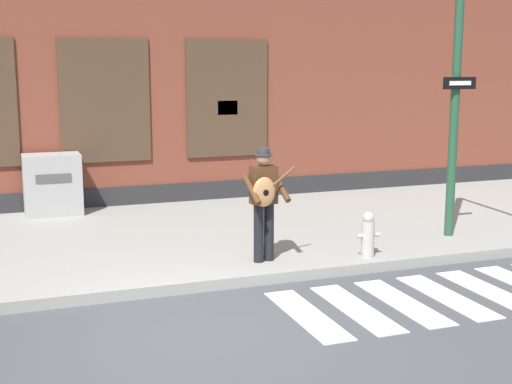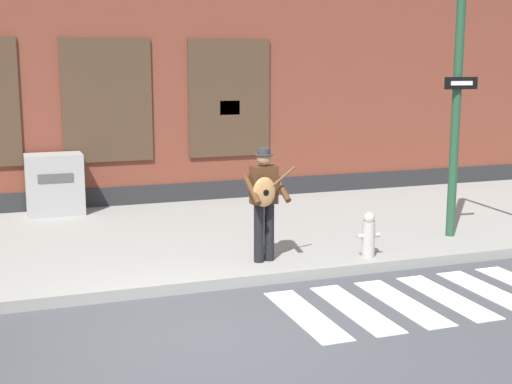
% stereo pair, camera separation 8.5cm
% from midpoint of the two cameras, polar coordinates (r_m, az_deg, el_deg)
% --- Properties ---
extents(ground_plane, '(160.00, 160.00, 0.00)m').
position_cam_midpoint_polar(ground_plane, '(8.47, -4.28, -11.17)').
color(ground_plane, '#424449').
extents(sidewalk, '(28.00, 5.61, 0.16)m').
position_cam_midpoint_polar(sidewalk, '(12.39, -9.46, -3.90)').
color(sidewalk, gray).
rests_on(sidewalk, ground).
extents(building_backdrop, '(28.00, 4.06, 6.46)m').
position_cam_midpoint_polar(building_backdrop, '(16.76, -12.75, 10.56)').
color(building_backdrop, brown).
rests_on(building_backdrop, ground).
extents(crosswalk, '(5.20, 1.90, 0.01)m').
position_cam_midpoint_polar(crosswalk, '(10.17, 16.82, -7.84)').
color(crosswalk, silver).
rests_on(crosswalk, ground).
extents(busker, '(0.73, 0.56, 1.71)m').
position_cam_midpoint_polar(busker, '(10.49, 0.90, -0.46)').
color(busker, black).
rests_on(busker, sidewalk).
extents(traffic_light, '(0.62, 3.42, 4.93)m').
position_cam_midpoint_polar(traffic_light, '(11.31, 19.84, 12.35)').
color(traffic_light, '#234C33').
rests_on(traffic_light, sidewalk).
extents(utility_box, '(1.08, 0.71, 1.19)m').
position_cam_midpoint_polar(utility_box, '(14.41, -15.65, 0.61)').
color(utility_box, '#9E9E9E').
rests_on(utility_box, sidewalk).
extents(fire_hydrant, '(0.38, 0.20, 0.70)m').
position_cam_midpoint_polar(fire_hydrant, '(11.03, 9.21, -3.40)').
color(fire_hydrant, '#B2ADA8').
rests_on(fire_hydrant, sidewalk).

